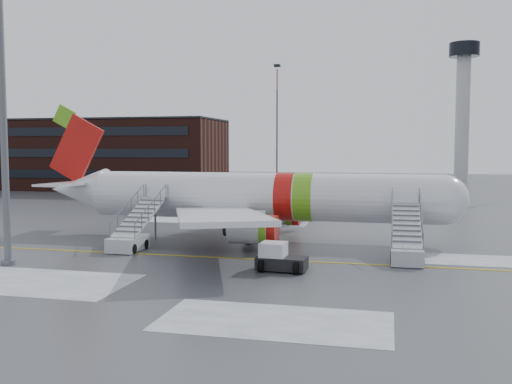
% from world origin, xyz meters
% --- Properties ---
extents(ground, '(260.00, 260.00, 0.00)m').
position_xyz_m(ground, '(0.00, 0.00, 0.00)').
color(ground, '#494C4F').
rests_on(ground, ground).
extents(airliner, '(35.03, 32.97, 11.18)m').
position_xyz_m(airliner, '(3.71, 7.25, 3.42)').
color(airliner, silver).
rests_on(airliner, ground).
extents(airstair_fwd, '(2.05, 7.70, 3.48)m').
position_xyz_m(airstair_fwd, '(15.87, 0.71, 1.06)').
color(airstair_fwd, '#AAACB1').
rests_on(airstair_fwd, ground).
extents(airstair_aft, '(2.05, 7.70, 3.48)m').
position_xyz_m(airstair_aft, '(-3.60, 0.71, 1.06)').
color(airstair_aft, '#B8BBC0').
rests_on(airstair_aft, ground).
extents(pushback_tug, '(3.07, 2.37, 1.71)m').
position_xyz_m(pushback_tug, '(8.26, -4.04, 0.76)').
color(pushback_tug, black).
rests_on(pushback_tug, ground).
extents(light_mast_near, '(1.20, 1.20, 23.93)m').
position_xyz_m(light_mast_near, '(-8.84, -6.26, 12.43)').
color(light_mast_near, '#595B60').
rests_on(light_mast_near, ground).
extents(terminal_building, '(62.00, 16.11, 12.30)m').
position_xyz_m(terminal_building, '(-45.00, 54.98, 6.20)').
color(terminal_building, '#3F1E16').
rests_on(terminal_building, ground).
extents(control_tower, '(6.40, 6.40, 30.00)m').
position_xyz_m(control_tower, '(30.00, 95.00, 18.75)').
color(control_tower, '#B2B5BA').
rests_on(control_tower, ground).
extents(light_mast_far_n, '(1.20, 1.20, 24.25)m').
position_xyz_m(light_mast_far_n, '(-8.00, 78.00, 13.84)').
color(light_mast_far_n, '#595B60').
rests_on(light_mast_far_n, ground).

